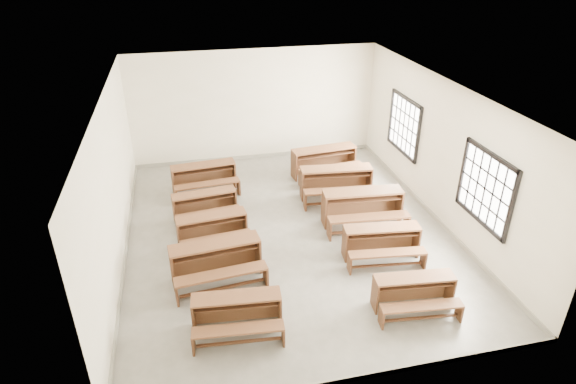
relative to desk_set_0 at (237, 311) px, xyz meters
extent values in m
plane|color=gray|center=(1.50, 2.78, -0.38)|extent=(8.50, 8.50, 0.00)
cube|color=white|center=(1.50, 2.78, 2.79)|extent=(7.00, 8.50, 0.05)
cube|color=silver|center=(1.50, 7.00, 1.22)|extent=(7.00, 0.05, 3.20)
cube|color=silver|center=(1.50, -1.45, 1.22)|extent=(7.00, 0.05, 3.20)
cube|color=silver|center=(-1.98, 2.78, 1.22)|extent=(0.05, 8.50, 3.20)
cube|color=silver|center=(4.97, 2.78, 1.22)|extent=(0.05, 8.50, 3.20)
cube|color=gray|center=(1.50, 7.01, -0.33)|extent=(7.00, 0.04, 0.10)
cube|color=gray|center=(1.50, -1.45, -0.33)|extent=(7.00, 0.04, 0.10)
cube|color=gray|center=(-1.98, 2.78, -0.33)|extent=(0.04, 8.50, 0.10)
cube|color=gray|center=(4.98, 2.78, -0.33)|extent=(0.04, 8.50, 0.10)
cube|color=white|center=(4.97, 0.98, 1.22)|extent=(0.02, 1.50, 1.30)
cube|color=black|center=(4.95, 0.98, 1.91)|extent=(0.06, 1.62, 0.08)
cube|color=black|center=(4.95, 0.98, 0.53)|extent=(0.06, 1.62, 0.08)
cube|color=black|center=(4.95, 0.19, 1.22)|extent=(0.06, 0.08, 1.46)
cube|color=black|center=(4.95, 1.77, 1.22)|extent=(0.06, 0.08, 1.46)
cube|color=white|center=(4.97, 4.58, 1.22)|extent=(0.02, 1.50, 1.30)
cube|color=black|center=(4.95, 4.58, 1.91)|extent=(0.06, 1.62, 0.08)
cube|color=black|center=(4.95, 4.58, 0.53)|extent=(0.06, 1.62, 0.08)
cube|color=black|center=(4.95, 3.79, 1.22)|extent=(0.06, 0.08, 1.46)
cube|color=black|center=(4.95, 5.37, 1.22)|extent=(0.06, 0.08, 1.46)
cube|color=brown|center=(0.00, 0.05, 0.26)|extent=(1.49, 0.50, 0.04)
cube|color=brown|center=(0.02, 0.21, -0.07)|extent=(1.46, 0.17, 0.62)
cube|color=#4B2D19|center=(-0.71, 0.11, -0.07)|extent=(0.07, 0.37, 0.62)
cube|color=#4B2D19|center=(0.72, -0.02, -0.07)|extent=(0.07, 0.37, 0.62)
cube|color=#4B2D19|center=(0.00, 0.03, 0.13)|extent=(1.37, 0.40, 0.02)
cube|color=brown|center=(-0.04, -0.40, -0.02)|extent=(1.48, 0.39, 0.04)
cube|color=#4B2D19|center=(-0.75, -0.33, -0.21)|extent=(0.06, 0.26, 0.35)
cube|color=#4B2D19|center=(0.67, -0.46, -0.21)|extent=(0.06, 0.26, 0.35)
cube|color=#4B2D19|center=(-0.04, -0.40, -0.29)|extent=(1.35, 0.17, 0.04)
cube|color=brown|center=(-0.21, 1.52, 0.36)|extent=(1.74, 0.60, 0.04)
cube|color=brown|center=(-0.23, 1.71, -0.02)|extent=(1.70, 0.22, 0.72)
cube|color=#4B2D19|center=(-1.03, 1.43, -0.02)|extent=(0.09, 0.43, 0.72)
cube|color=#4B2D19|center=(0.62, 1.60, -0.02)|extent=(0.09, 0.43, 0.72)
cube|color=#4B2D19|center=(-0.20, 1.49, 0.21)|extent=(1.60, 0.48, 0.02)
cube|color=brown|center=(-0.15, 1.00, 0.04)|extent=(1.73, 0.47, 0.04)
cube|color=#4B2D19|center=(-0.98, 0.91, -0.18)|extent=(0.07, 0.30, 0.41)
cube|color=#4B2D19|center=(0.68, 1.08, -0.18)|extent=(0.07, 0.30, 0.41)
cube|color=#4B2D19|center=(-0.15, 1.00, -0.28)|extent=(1.57, 0.22, 0.04)
cube|color=brown|center=(-0.18, 2.74, 0.26)|extent=(1.50, 0.52, 0.04)
cube|color=brown|center=(-0.19, 2.90, -0.07)|extent=(1.47, 0.19, 0.63)
cube|color=#4B2D19|center=(-0.89, 2.66, -0.07)|extent=(0.08, 0.37, 0.63)
cube|color=#4B2D19|center=(0.54, 2.82, -0.07)|extent=(0.08, 0.37, 0.63)
cube|color=#4B2D19|center=(-0.17, 2.72, 0.13)|extent=(1.38, 0.42, 0.02)
cube|color=brown|center=(-0.13, 2.29, -0.02)|extent=(1.49, 0.41, 0.04)
cube|color=#4B2D19|center=(-0.84, 2.21, -0.21)|extent=(0.06, 0.26, 0.35)
cube|color=#4B2D19|center=(0.59, 2.37, -0.21)|extent=(0.06, 0.26, 0.35)
cube|color=#4B2D19|center=(-0.13, 2.29, -0.29)|extent=(1.36, 0.19, 0.04)
cube|color=brown|center=(-0.25, 3.83, 0.25)|extent=(1.49, 0.53, 0.04)
cube|color=brown|center=(-0.27, 3.99, -0.07)|extent=(1.45, 0.21, 0.62)
cube|color=#4B2D19|center=(-0.96, 3.74, -0.07)|extent=(0.08, 0.37, 0.62)
cube|color=#4B2D19|center=(0.45, 3.91, -0.07)|extent=(0.08, 0.37, 0.62)
cube|color=#4B2D19|center=(-0.25, 3.81, 0.13)|extent=(1.37, 0.43, 0.02)
cube|color=brown|center=(-0.20, 3.38, -0.02)|extent=(1.48, 0.42, 0.04)
cube|color=#4B2D19|center=(-0.91, 3.30, -0.21)|extent=(0.07, 0.26, 0.35)
cube|color=#4B2D19|center=(0.51, 3.47, -0.21)|extent=(0.07, 0.26, 0.35)
cube|color=#4B2D19|center=(-0.20, 3.38, -0.29)|extent=(1.35, 0.20, 0.04)
cube|color=brown|center=(-0.17, 5.25, 0.33)|extent=(1.66, 0.57, 0.04)
cube|color=brown|center=(-0.19, 5.43, -0.04)|extent=(1.62, 0.21, 0.69)
cube|color=#4B2D19|center=(-0.96, 5.17, -0.04)|extent=(0.08, 0.41, 0.69)
cube|color=#4B2D19|center=(0.62, 5.33, -0.04)|extent=(0.08, 0.41, 0.69)
cube|color=#4B2D19|center=(-0.17, 5.23, 0.18)|extent=(1.53, 0.46, 0.02)
cube|color=brown|center=(-0.12, 4.75, 0.02)|extent=(1.64, 0.45, 0.04)
cube|color=#4B2D19|center=(-0.90, 4.67, -0.19)|extent=(0.07, 0.29, 0.39)
cube|color=#4B2D19|center=(0.67, 4.84, -0.19)|extent=(0.07, 0.29, 0.39)
cube|color=#4B2D19|center=(-0.12, 4.75, -0.28)|extent=(1.50, 0.20, 0.04)
cube|color=brown|center=(3.09, -0.10, 0.23)|extent=(1.44, 0.49, 0.04)
cube|color=brown|center=(3.11, 0.05, -0.08)|extent=(1.40, 0.18, 0.60)
cube|color=#4B2D19|center=(2.41, -0.03, -0.08)|extent=(0.07, 0.35, 0.60)
cube|color=#4B2D19|center=(3.78, -0.17, -0.08)|extent=(0.07, 0.35, 0.60)
cube|color=#4B2D19|center=(3.09, -0.12, 0.11)|extent=(1.32, 0.40, 0.02)
cube|color=brown|center=(3.05, -0.53, -0.03)|extent=(1.43, 0.39, 0.04)
cube|color=#4B2D19|center=(2.37, -0.46, -0.22)|extent=(0.06, 0.25, 0.33)
cube|color=#4B2D19|center=(3.73, -0.60, -0.22)|extent=(0.06, 0.25, 0.33)
cube|color=#4B2D19|center=(3.05, -0.53, -0.30)|extent=(1.30, 0.18, 0.04)
cube|color=brown|center=(3.14, 1.46, 0.29)|extent=(1.57, 0.56, 0.04)
cube|color=brown|center=(3.16, 1.63, -0.06)|extent=(1.53, 0.22, 0.65)
cube|color=#4B2D19|center=(2.39, 1.55, -0.06)|extent=(0.08, 0.39, 0.65)
cube|color=#4B2D19|center=(3.88, 1.37, -0.06)|extent=(0.08, 0.39, 0.65)
cube|color=#4B2D19|center=(3.14, 1.44, 0.15)|extent=(1.45, 0.45, 0.02)
cube|color=brown|center=(3.08, 0.99, 0.00)|extent=(1.56, 0.45, 0.04)
cube|color=#4B2D19|center=(2.34, 1.08, -0.20)|extent=(0.07, 0.27, 0.36)
cube|color=#4B2D19|center=(3.83, 0.91, -0.20)|extent=(0.07, 0.27, 0.36)
cube|color=#4B2D19|center=(3.08, 0.99, -0.29)|extent=(1.42, 0.21, 0.04)
cube|color=brown|center=(3.23, 2.81, 0.41)|extent=(1.83, 0.59, 0.05)
cube|color=brown|center=(3.25, 3.01, 0.00)|extent=(1.80, 0.19, 0.77)
cube|color=#4B2D19|center=(2.36, 2.88, 0.00)|extent=(0.08, 0.45, 0.77)
cube|color=#4B2D19|center=(4.11, 2.74, 0.00)|extent=(0.08, 0.45, 0.77)
cube|color=#4B2D19|center=(3.23, 2.78, 0.25)|extent=(1.69, 0.47, 0.02)
cube|color=brown|center=(3.19, 2.26, 0.07)|extent=(1.82, 0.46, 0.05)
cube|color=#4B2D19|center=(2.31, 2.32, -0.17)|extent=(0.07, 0.32, 0.43)
cube|color=#4B2D19|center=(4.07, 2.19, -0.17)|extent=(0.07, 0.32, 0.43)
cube|color=#4B2D19|center=(3.19, 2.26, -0.27)|extent=(1.67, 0.19, 0.05)
cube|color=brown|center=(3.04, 4.15, 0.39)|extent=(1.81, 0.63, 0.04)
cube|color=brown|center=(3.06, 4.35, -0.01)|extent=(1.77, 0.23, 0.75)
cube|color=#4B2D19|center=(2.18, 4.24, -0.01)|extent=(0.09, 0.45, 0.75)
cube|color=#4B2D19|center=(3.90, 4.06, -0.01)|extent=(0.09, 0.45, 0.75)
cube|color=#4B2D19|center=(3.04, 4.12, 0.24)|extent=(1.67, 0.50, 0.02)
cube|color=brown|center=(2.98, 3.61, 0.06)|extent=(1.80, 0.49, 0.04)
cube|color=#4B2D19|center=(2.13, 3.70, -0.17)|extent=(0.08, 0.31, 0.42)
cube|color=#4B2D19|center=(3.84, 3.52, -0.17)|extent=(0.08, 0.31, 0.42)
cube|color=#4B2D19|center=(2.98, 3.61, -0.27)|extent=(1.64, 0.23, 0.04)
cube|color=brown|center=(3.11, 5.45, 0.39)|extent=(1.80, 0.62, 0.04)
cube|color=brown|center=(3.09, 5.65, -0.01)|extent=(1.76, 0.23, 0.75)
cube|color=#4B2D19|center=(2.25, 5.36, -0.01)|extent=(0.09, 0.44, 0.75)
cube|color=#4B2D19|center=(3.97, 5.54, -0.01)|extent=(0.09, 0.44, 0.75)
cube|color=#4B2D19|center=(3.11, 5.43, 0.23)|extent=(1.66, 0.50, 0.02)
cube|color=brown|center=(3.17, 4.91, 0.06)|extent=(1.79, 0.49, 0.04)
cube|color=#4B2D19|center=(2.31, 4.83, -0.17)|extent=(0.08, 0.31, 0.42)
cube|color=#4B2D19|center=(4.02, 5.00, -0.17)|extent=(0.08, 0.31, 0.42)
cube|color=#4B2D19|center=(3.17, 4.91, -0.27)|extent=(1.63, 0.22, 0.04)
camera|label=1|loc=(-0.54, -6.12, 5.42)|focal=30.00mm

